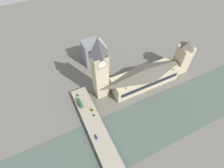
% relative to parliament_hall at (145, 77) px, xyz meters
% --- Properties ---
extents(ground_plane, '(600.00, 600.00, 0.00)m').
position_rel_parliament_hall_xyz_m(ground_plane, '(-14.22, 8.00, -12.29)').
color(ground_plane, '#605E56').
extents(river_water, '(53.90, 360.00, 0.30)m').
position_rel_parliament_hall_xyz_m(river_water, '(-47.17, 8.00, -12.14)').
color(river_water, '#47564C').
rests_on(river_water, ground_plane).
extents(parliament_hall, '(22.90, 80.94, 24.75)m').
position_rel_parliament_hall_xyz_m(parliament_hall, '(0.00, 0.00, 0.00)').
color(parliament_hall, '#C1B28E').
rests_on(parliament_hall, ground_plane).
extents(clock_tower, '(15.15, 15.15, 76.00)m').
position_rel_parliament_hall_xyz_m(clock_tower, '(9.94, 51.41, 28.23)').
color(clock_tower, '#C1B28E').
rests_on(clock_tower, ground_plane).
extents(victoria_tower, '(15.02, 15.02, 47.93)m').
position_rel_parliament_hall_xyz_m(victoria_tower, '(0.06, -51.98, 9.68)').
color(victoria_tower, '#C1B28E').
rests_on(victoria_tower, ground_plane).
extents(road_bridge, '(139.81, 16.94, 5.36)m').
position_rel_parliament_hall_xyz_m(road_bridge, '(-47.17, 74.83, -7.95)').
color(road_bridge, gray).
rests_on(road_bridge, ground_plane).
extents(double_decker_bus_lead, '(11.00, 2.59, 4.60)m').
position_rel_parliament_hall_xyz_m(double_decker_bus_lead, '(2.00, 79.16, -4.38)').
color(double_decker_bus_lead, '#235B33').
rests_on(double_decker_bus_lead, road_bridge).
extents(car_northbound_lead, '(3.89, 1.87, 1.39)m').
position_rel_parliament_hall_xyz_m(car_northbound_lead, '(-17.23, 71.24, -6.24)').
color(car_northbound_lead, silver).
rests_on(car_northbound_lead, road_bridge).
extents(car_northbound_mid, '(4.67, 1.87, 1.36)m').
position_rel_parliament_hall_xyz_m(car_northbound_mid, '(-38.92, 78.40, -6.24)').
color(car_northbound_mid, navy).
rests_on(car_northbound_mid, road_bridge).
extents(car_northbound_tail, '(4.28, 1.87, 1.27)m').
position_rel_parliament_hall_xyz_m(car_northbound_tail, '(14.19, 78.03, -6.28)').
color(car_northbound_tail, slate).
rests_on(car_northbound_tail, road_bridge).
extents(car_southbound_lead, '(4.58, 1.93, 1.38)m').
position_rel_parliament_hall_xyz_m(car_southbound_lead, '(-10.55, 70.77, -6.22)').
color(car_southbound_lead, gold).
rests_on(car_southbound_lead, road_bridge).
extents(city_block_west, '(18.07, 20.41, 32.54)m').
position_rel_parliament_hall_xyz_m(city_block_west, '(62.80, 41.13, 3.98)').
color(city_block_west, slate).
rests_on(city_block_west, ground_plane).
extents(city_block_center, '(21.90, 24.98, 20.44)m').
position_rel_parliament_hall_xyz_m(city_block_center, '(70.90, 32.71, -2.07)').
color(city_block_center, '#939399').
rests_on(city_block_center, ground_plane).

